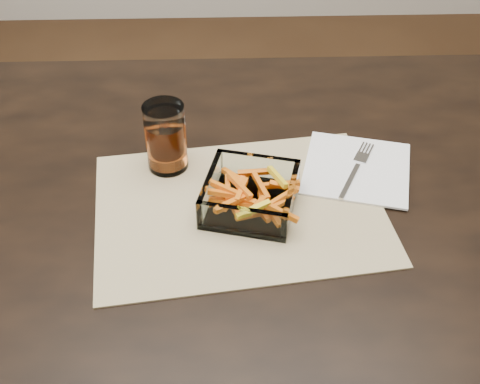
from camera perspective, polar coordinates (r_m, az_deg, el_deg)
name	(u,v)px	position (r m, az deg, el deg)	size (l,w,h in m)	color
dining_table	(256,232)	(1.04, 1.55, -3.86)	(1.60, 0.90, 0.75)	black
placemat	(239,208)	(0.95, -0.06, -1.49)	(0.45, 0.33, 0.00)	tan
glass_bowl	(250,196)	(0.94, 0.97, -0.38)	(0.17, 0.17, 0.05)	white
tumbler	(166,139)	(1.01, -7.04, 4.98)	(0.07, 0.07, 0.12)	white
napkin	(357,168)	(1.04, 11.00, 2.22)	(0.17, 0.17, 0.00)	white
fork	(357,167)	(1.04, 10.99, 2.30)	(0.09, 0.15, 0.00)	silver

